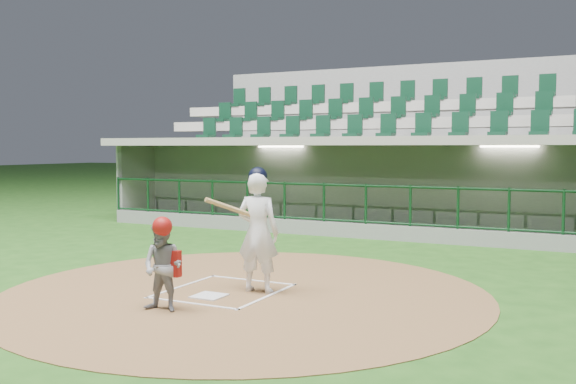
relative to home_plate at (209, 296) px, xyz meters
The scene contains 8 objects.
ground 0.70m from the home_plate, 90.00° to the left, with size 120.00×120.00×0.00m, color #1E4A15.
dirt_circle 0.58m from the home_plate, 59.04° to the left, with size 7.20×7.20×0.01m, color brown.
home_plate is the anchor object (origin of this frame).
batter_box_chalk 0.40m from the home_plate, 90.00° to the left, with size 1.55×1.80×0.01m.
dugout_structure 8.57m from the home_plate, 89.39° to the left, with size 16.40×3.70×3.00m.
seating_deck 11.69m from the home_plate, 90.00° to the left, with size 17.00×6.72×5.15m.
batter 1.19m from the home_plate, 51.59° to the left, with size 0.88×0.88×1.85m.
catcher 1.11m from the home_plate, 95.83° to the right, with size 0.61×0.49×1.24m.
Camera 1 is at (5.05, -8.31, 2.15)m, focal length 40.00 mm.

